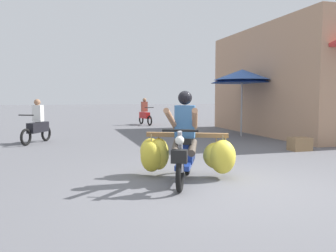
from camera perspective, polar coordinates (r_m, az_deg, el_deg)
ground_plane at (r=5.88m, az=9.38°, el=-9.82°), size 120.00×120.00×0.00m
motorbike_main_loaded at (r=6.29m, az=3.29°, el=-4.17°), size 1.83×1.84×1.58m
motorbike_distant_ahead_left at (r=18.22m, az=-3.83°, el=1.98°), size 0.57×1.61×1.40m
motorbike_distant_ahead_right at (r=11.81m, az=-20.59°, el=0.11°), size 0.89×1.46×1.40m
shopfront_building at (r=15.33m, az=21.89°, el=6.74°), size 4.89×7.88×4.15m
market_umbrella_near_shop at (r=13.26m, az=12.07°, el=8.21°), size 2.09×2.09×2.48m
market_umbrella_further_along at (r=13.65m, az=12.02°, el=7.73°), size 2.38×2.38×2.40m
produce_crate at (r=10.21m, az=20.77°, el=-2.78°), size 0.56×0.40×0.36m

